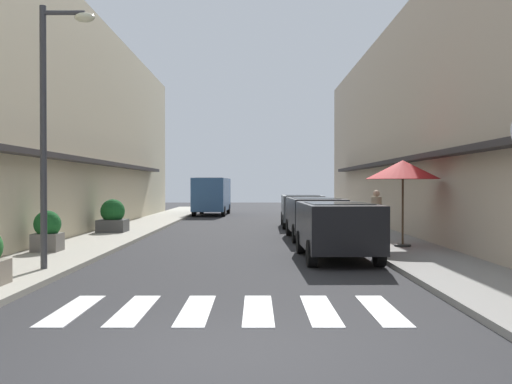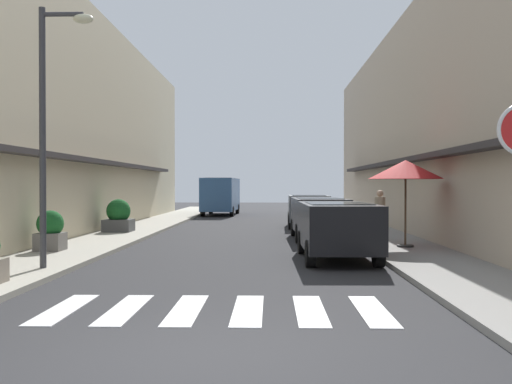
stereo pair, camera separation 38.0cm
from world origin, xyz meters
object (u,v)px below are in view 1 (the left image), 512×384
cafe_umbrella (406,170)px  planter_far (115,217)px  pedestrian_walking_near (379,214)px  street_lamp (55,109)px  parked_car_mid (317,213)px  parked_car_far (304,207)px  planter_midblock (50,231)px  delivery_van (215,193)px  parked_car_near (339,224)px

cafe_umbrella → planter_far: bearing=151.9°
pedestrian_walking_near → street_lamp: bearing=77.7°
parked_car_mid → parked_car_far: bearing=90.0°
planter_midblock → street_lamp: bearing=-68.3°
cafe_umbrella → planter_midblock: size_ratio=2.29×
delivery_van → planter_midblock: delivery_van is taller
planter_far → pedestrian_walking_near: size_ratio=0.77×
delivery_van → cafe_umbrella: (7.12, -19.68, 0.95)m
parked_car_near → pedestrian_walking_near: 4.20m
pedestrian_walking_near → delivery_van: bearing=-28.4°
planter_far → planter_midblock: bearing=-91.4°
parked_car_near → parked_car_mid: 5.51m
delivery_van → street_lamp: size_ratio=0.97×
parked_car_far → delivery_van: (-4.89, 10.47, 0.49)m
planter_midblock → cafe_umbrella: bearing=6.8°
planter_midblock → planter_far: (0.16, 6.43, 0.02)m
parked_car_near → parked_car_far: size_ratio=1.02×
parked_car_far → pedestrian_walking_near: pedestrian_walking_near is taller
parked_car_near → pedestrian_walking_near: size_ratio=2.48×
parked_car_mid → planter_far: bearing=166.6°
parked_car_far → delivery_van: size_ratio=0.73×
parked_car_near → planter_midblock: parked_car_near is taller
street_lamp → planter_far: size_ratio=4.49×
delivery_van → street_lamp: (-1.58, -24.12, 2.15)m
parked_car_near → planter_midblock: 7.82m
cafe_umbrella → planter_far: size_ratio=2.01×
street_lamp → pedestrian_walking_near: 10.63m
planter_midblock → delivery_van: bearing=82.2°
street_lamp → planter_far: (-1.13, 9.68, -2.86)m
street_lamp → planter_far: 10.16m
parked_car_far → cafe_umbrella: bearing=-76.4°
planter_far → parked_car_mid: bearing=-13.4°
planter_midblock → pedestrian_walking_near: size_ratio=0.68×
pedestrian_walking_near → parked_car_far: bearing=-35.3°
pedestrian_walking_near → cafe_umbrella: bearing=144.7°
parked_car_near → street_lamp: 7.37m
parked_car_mid → planter_far: size_ratio=3.31×
parked_car_near → delivery_van: size_ratio=0.74×
delivery_van → planter_midblock: bearing=-97.8°
planter_midblock → planter_far: size_ratio=0.88×
parked_car_far → pedestrian_walking_near: (1.81, -7.50, 0.06)m
delivery_van → planter_far: 14.71m
parked_car_near → street_lamp: street_lamp is taller
street_lamp → parked_car_near: bearing=20.0°
parked_car_mid → street_lamp: street_lamp is taller
street_lamp → cafe_umbrella: 9.84m
planter_midblock → pedestrian_walking_near: 10.01m
parked_car_near → parked_car_mid: (0.00, 5.51, 0.00)m
parked_car_mid → cafe_umbrella: (2.23, -3.43, 1.44)m
parked_car_near → parked_car_mid: bearing=90.0°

